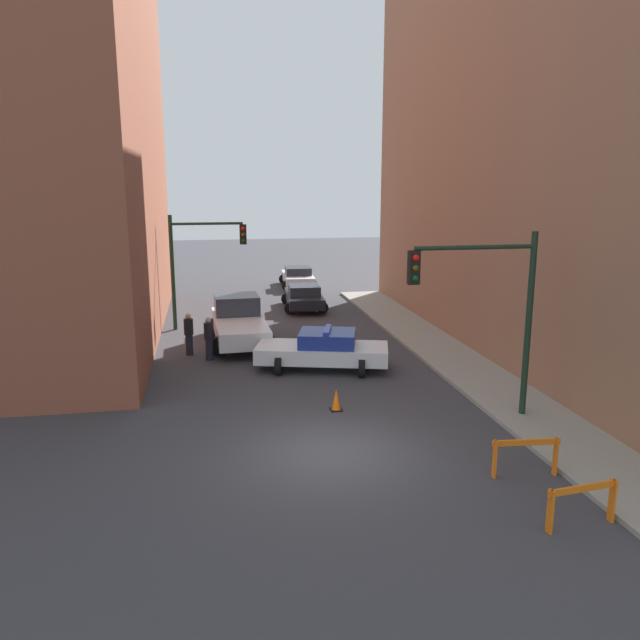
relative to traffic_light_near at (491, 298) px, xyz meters
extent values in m
plane|color=#38383D|center=(-4.73, -1.38, -3.53)|extent=(120.00, 120.00, 0.00)
cube|color=gray|center=(1.47, -1.38, -3.47)|extent=(2.40, 44.00, 0.12)
cube|color=#93664C|center=(8.67, 6.62, 5.86)|extent=(12.00, 28.00, 18.77)
cylinder|color=black|center=(1.17, 0.01, -0.81)|extent=(0.18, 0.18, 5.20)
cylinder|color=black|center=(-0.53, 0.01, 1.39)|extent=(3.40, 0.12, 0.12)
cube|color=black|center=(-2.23, 0.01, 0.89)|extent=(0.30, 0.22, 0.90)
sphere|color=red|center=(-2.23, -0.14, 1.16)|extent=(0.18, 0.18, 0.18)
sphere|color=#4C3D0C|center=(-2.23, -0.14, 0.89)|extent=(0.18, 0.18, 0.18)
sphere|color=#0C4219|center=(-2.23, -0.14, 0.62)|extent=(0.18, 0.18, 0.18)
cylinder|color=black|center=(-9.13, 12.98, -0.93)|extent=(0.18, 0.18, 5.20)
cylinder|color=black|center=(-7.53, 12.98, 1.27)|extent=(3.20, 0.12, 0.12)
cube|color=black|center=(-5.93, 12.98, 0.77)|extent=(0.30, 0.22, 0.90)
sphere|color=red|center=(-5.93, 12.83, 1.04)|extent=(0.18, 0.18, 0.18)
sphere|color=#4C3D0C|center=(-5.93, 12.83, 0.77)|extent=(0.18, 0.18, 0.18)
sphere|color=#0C4219|center=(-5.93, 12.83, 0.50)|extent=(0.18, 0.18, 0.18)
cube|color=white|center=(-3.63, 5.69, -2.93)|extent=(5.02, 3.03, 0.55)
cube|color=navy|center=(-3.45, 5.64, -2.39)|extent=(2.34, 2.09, 0.52)
cylinder|color=black|center=(-5.26, 5.25, -3.20)|extent=(0.39, 0.69, 0.66)
cylinder|color=black|center=(-4.81, 6.90, -3.20)|extent=(0.39, 0.69, 0.66)
cylinder|color=black|center=(-2.45, 4.48, -3.20)|extent=(0.39, 0.69, 0.66)
cylinder|color=black|center=(-2.00, 6.12, -3.20)|extent=(0.39, 0.69, 0.66)
cube|color=#2633BF|center=(-3.45, 5.64, -2.07)|extent=(0.56, 1.39, 0.12)
cube|color=silver|center=(-6.37, 9.71, -2.78)|extent=(2.20, 5.47, 0.70)
cube|color=#2D333D|center=(-6.41, 10.79, -2.03)|extent=(1.90, 1.80, 0.80)
cylinder|color=black|center=(-7.35, 11.35, -3.13)|extent=(0.81, 0.29, 0.80)
cylinder|color=black|center=(-5.51, 11.42, -3.13)|extent=(0.81, 0.29, 0.80)
cylinder|color=black|center=(-7.22, 8.00, -3.13)|extent=(0.81, 0.29, 0.80)
cylinder|color=black|center=(-5.38, 8.07, -3.13)|extent=(0.81, 0.29, 0.80)
cube|color=black|center=(-2.58, 16.62, -2.96)|extent=(2.07, 4.41, 0.52)
cube|color=#232833|center=(-2.59, 16.45, -2.46)|extent=(1.70, 1.90, 0.48)
cylinder|color=black|center=(-3.33, 18.00, -3.22)|extent=(0.63, 0.26, 0.62)
cylinder|color=black|center=(-1.67, 17.90, -3.22)|extent=(0.63, 0.26, 0.62)
cylinder|color=black|center=(-3.50, 15.34, -3.22)|extent=(0.63, 0.26, 0.62)
cylinder|color=black|center=(-1.84, 15.24, -3.22)|extent=(0.63, 0.26, 0.62)
cube|color=silver|center=(-1.86, 23.77, -2.96)|extent=(2.02, 4.39, 0.52)
cube|color=#232833|center=(-1.87, 23.60, -2.46)|extent=(1.67, 1.88, 0.48)
cylinder|color=black|center=(-2.62, 25.14, -3.22)|extent=(0.63, 0.25, 0.62)
cylinder|color=black|center=(-0.97, 25.06, -3.22)|extent=(0.63, 0.25, 0.62)
cylinder|color=black|center=(-2.76, 22.48, -3.22)|extent=(0.63, 0.25, 0.62)
cylinder|color=black|center=(-1.10, 22.39, -3.22)|extent=(0.63, 0.25, 0.62)
cylinder|color=black|center=(-7.63, 7.61, -3.12)|extent=(0.35, 0.35, 0.82)
cylinder|color=black|center=(-7.63, 7.61, -2.40)|extent=(0.45, 0.45, 0.62)
sphere|color=tan|center=(-7.63, 7.61, -1.98)|extent=(0.27, 0.27, 0.22)
cylinder|color=black|center=(-8.39, 8.47, -3.12)|extent=(0.39, 0.39, 0.82)
cylinder|color=black|center=(-8.39, 8.47, -2.40)|extent=(0.50, 0.50, 0.62)
sphere|color=tan|center=(-8.39, 8.47, -1.98)|extent=(0.30, 0.30, 0.22)
cube|color=orange|center=(-0.58, -5.64, -2.70)|extent=(1.60, 0.23, 0.14)
cube|color=orange|center=(-1.30, -5.72, -3.08)|extent=(0.07, 0.16, 0.90)
cube|color=orange|center=(0.13, -5.56, -3.08)|extent=(0.07, 0.16, 0.90)
cube|color=orange|center=(-0.59, -3.43, -2.70)|extent=(1.60, 0.19, 0.14)
cube|color=orange|center=(-1.31, -3.36, -3.08)|extent=(0.06, 0.16, 0.90)
cube|color=orange|center=(0.13, -3.49, -3.08)|extent=(0.06, 0.16, 0.90)
cube|color=black|center=(-3.98, 1.50, -3.51)|extent=(0.36, 0.36, 0.04)
cone|color=#F2600C|center=(-3.98, 1.50, -3.18)|extent=(0.28, 0.28, 0.62)
camera|label=1|loc=(-7.59, -15.61, 3.10)|focal=35.00mm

